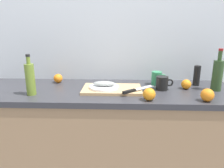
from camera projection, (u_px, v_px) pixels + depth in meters
name	position (u px, v px, depth m)	size (l,w,h in m)	color
back_wall	(107.00, 40.00, 1.83)	(3.20, 0.05, 2.50)	silver
kitchen_counter	(105.00, 142.00, 1.73)	(2.00, 0.60, 0.90)	#9E7A56
cutting_board	(112.00, 89.00, 1.58)	(0.44, 0.26, 0.02)	tan
white_plate	(104.00, 87.00, 1.58)	(0.22, 0.22, 0.01)	white
fish_fillet	(104.00, 84.00, 1.57)	(0.16, 0.07, 0.04)	#999E99
chef_knife	(135.00, 90.00, 1.50)	(0.24, 0.21, 0.02)	silver
olive_oil_bottle	(30.00, 79.00, 1.46)	(0.06, 0.06, 0.28)	olive
wine_bottle	(217.00, 75.00, 1.56)	(0.07, 0.07, 0.31)	#2D4723
coffee_mug_0	(157.00, 78.00, 1.72)	(0.12, 0.08, 0.11)	#338C59
coffee_mug_1	(162.00, 83.00, 1.59)	(0.13, 0.09, 0.10)	black
orange_0	(186.00, 84.00, 1.61)	(0.07, 0.07, 0.07)	orange
orange_1	(149.00, 94.00, 1.37)	(0.08, 0.08, 0.08)	orange
orange_2	(207.00, 95.00, 1.35)	(0.08, 0.08, 0.08)	orange
orange_3	(58.00, 78.00, 1.79)	(0.07, 0.07, 0.07)	orange
pepper_mill	(197.00, 76.00, 1.70)	(0.05, 0.05, 0.16)	black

